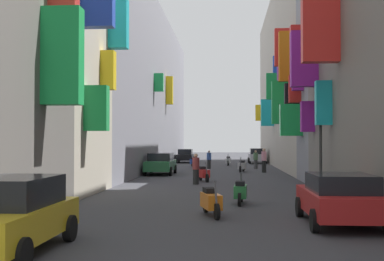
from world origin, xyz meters
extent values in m
plane|color=#38383D|center=(0.00, 30.00, 0.00)|extent=(140.00, 140.00, 0.00)
cube|color=green|center=(-4.39, 11.50, 4.96)|extent=(1.22, 0.59, 3.05)
cube|color=#BCB29E|center=(-8.00, 17.56, 6.70)|extent=(6.00, 5.95, 13.41)
cube|color=green|center=(-4.53, 15.96, 3.64)|extent=(0.94, 0.52, 1.83)
cube|color=#19B2BF|center=(-4.55, 19.91, 8.03)|extent=(0.91, 0.62, 2.42)
cube|color=yellow|center=(-4.69, 18.49, 5.55)|extent=(0.62, 0.57, 1.77)
cube|color=gray|center=(-8.00, 40.26, 7.04)|extent=(6.00, 39.47, 14.08)
cube|color=green|center=(-4.63, 34.28, 6.92)|extent=(0.74, 0.44, 1.43)
cube|color=yellow|center=(-4.68, 41.64, 7.08)|extent=(0.64, 0.53, 2.62)
cube|color=red|center=(4.42, 20.80, 6.49)|extent=(1.15, 0.50, 3.02)
cube|color=#19B2BF|center=(4.68, 16.91, 3.87)|extent=(0.64, 0.43, 1.82)
cube|color=purple|center=(4.68, 20.87, 3.52)|extent=(0.64, 0.54, 1.50)
cube|color=purple|center=(4.37, 19.90, 6.20)|extent=(1.26, 0.62, 2.63)
cube|color=red|center=(4.30, 15.47, 6.88)|extent=(1.40, 0.55, 3.15)
cube|color=gray|center=(8.00, 24.82, 6.77)|extent=(6.00, 4.40, 13.53)
cube|color=orange|center=(4.43, 26.16, 7.42)|extent=(1.15, 0.55, 3.00)
cube|color=black|center=(4.58, 25.98, 4.56)|extent=(0.84, 0.51, 2.40)
cube|color=red|center=(4.66, 25.23, 5.35)|extent=(0.68, 0.43, 1.60)
cube|color=green|center=(4.37, 24.72, 3.52)|extent=(1.26, 0.55, 1.81)
cube|color=purple|center=(4.69, 24.18, 6.64)|extent=(0.63, 0.45, 2.96)
cube|color=#B2A899|center=(8.00, 33.45, 8.84)|extent=(6.00, 12.86, 17.68)
cube|color=red|center=(4.42, 28.78, 8.48)|extent=(1.15, 0.49, 2.46)
cube|color=green|center=(4.38, 29.93, 4.95)|extent=(1.25, 0.62, 2.92)
cube|color=purple|center=(4.62, 31.00, 7.61)|extent=(0.76, 0.53, 2.52)
cube|color=blue|center=(4.60, 33.83, 7.94)|extent=(0.79, 0.50, 1.72)
cube|color=green|center=(4.34, 33.59, 6.47)|extent=(1.32, 0.40, 1.98)
cube|color=#B2A899|center=(8.00, 49.94, 8.18)|extent=(6.00, 20.13, 16.36)
cube|color=yellow|center=(4.57, 56.21, 5.80)|extent=(0.86, 0.48, 1.95)
cube|color=#19B2BF|center=(4.41, 41.84, 4.97)|extent=(1.17, 0.54, 2.46)
cube|color=gold|center=(-3.70, 6.41, 0.63)|extent=(1.69, 3.92, 0.65)
cube|color=black|center=(-3.70, 6.60, 1.25)|extent=(1.49, 2.19, 0.60)
cylinder|color=black|center=(-2.86, 5.11, 0.30)|extent=(0.18, 0.60, 0.60)
cylinder|color=black|center=(-2.86, 7.70, 0.30)|extent=(0.18, 0.60, 0.60)
cube|color=#236638|center=(-3.92, 30.24, 0.63)|extent=(1.74, 4.32, 0.67)
cube|color=black|center=(-3.92, 30.46, 1.23)|extent=(1.53, 2.42, 0.52)
cylinder|color=black|center=(-3.04, 28.82, 0.30)|extent=(0.18, 0.60, 0.60)
cylinder|color=black|center=(-4.79, 28.82, 0.30)|extent=(0.18, 0.60, 0.60)
cylinder|color=black|center=(-3.04, 31.67, 0.30)|extent=(0.18, 0.60, 0.60)
cylinder|color=black|center=(-4.79, 31.67, 0.30)|extent=(0.18, 0.60, 0.60)
cube|color=#B21E1E|center=(3.85, 10.48, 0.61)|extent=(1.81, 3.95, 0.62)
cube|color=black|center=(3.85, 10.29, 1.16)|extent=(1.59, 2.21, 0.48)
cylinder|color=black|center=(2.94, 11.79, 0.30)|extent=(0.18, 0.60, 0.60)
cylinder|color=black|center=(4.75, 11.79, 0.30)|extent=(0.18, 0.60, 0.60)
cylinder|color=black|center=(2.94, 9.18, 0.30)|extent=(0.18, 0.60, 0.60)
cube|color=black|center=(-3.86, 49.30, 0.60)|extent=(1.66, 3.91, 0.60)
cube|color=black|center=(-3.86, 49.50, 1.18)|extent=(1.46, 2.19, 0.57)
cylinder|color=black|center=(-3.03, 48.01, 0.30)|extent=(0.18, 0.60, 0.60)
cylinder|color=black|center=(-4.69, 48.01, 0.30)|extent=(0.18, 0.60, 0.60)
cylinder|color=black|center=(-3.03, 50.59, 0.30)|extent=(0.18, 0.60, 0.60)
cylinder|color=black|center=(-4.69, 50.59, 0.30)|extent=(0.18, 0.60, 0.60)
cube|color=#B7B7BC|center=(3.86, 48.13, 0.65)|extent=(1.69, 3.91, 0.69)
cube|color=black|center=(3.86, 47.94, 1.28)|extent=(1.49, 2.19, 0.58)
cylinder|color=black|center=(3.02, 49.42, 0.30)|extent=(0.18, 0.60, 0.60)
cylinder|color=black|center=(4.71, 49.42, 0.30)|extent=(0.18, 0.60, 0.60)
cylinder|color=black|center=(3.02, 46.84, 0.30)|extent=(0.18, 0.60, 0.60)
cylinder|color=black|center=(4.71, 46.84, 0.30)|extent=(0.18, 0.60, 0.60)
cube|color=#ADADB2|center=(1.82, 33.36, 0.46)|extent=(0.65, 1.24, 0.45)
cube|color=black|center=(1.86, 33.58, 0.77)|extent=(0.42, 0.61, 0.16)
cylinder|color=#4C4C51|center=(1.71, 32.78, 0.79)|extent=(0.11, 0.28, 0.68)
cylinder|color=black|center=(1.68, 32.64, 0.24)|extent=(0.19, 0.49, 0.48)
cylinder|color=black|center=(1.95, 34.08, 0.24)|extent=(0.19, 0.49, 0.48)
cube|color=silver|center=(0.80, 43.40, 0.46)|extent=(0.48, 1.12, 0.45)
cube|color=black|center=(0.81, 43.61, 0.77)|extent=(0.34, 0.57, 0.16)
cylinder|color=#4C4C51|center=(0.78, 42.84, 0.79)|extent=(0.07, 0.28, 0.68)
cylinder|color=black|center=(0.78, 42.71, 0.24)|extent=(0.12, 0.48, 0.48)
cylinder|color=black|center=(0.83, 44.09, 0.24)|extent=(0.12, 0.48, 0.48)
cube|color=#287F3D|center=(1.23, 14.62, 0.46)|extent=(0.52, 1.09, 0.45)
cube|color=black|center=(1.21, 14.42, 0.77)|extent=(0.36, 0.58, 0.16)
cylinder|color=#4C4C51|center=(1.27, 15.15, 0.79)|extent=(0.08, 0.28, 0.68)
cylinder|color=black|center=(1.28, 15.28, 0.24)|extent=(0.14, 0.49, 0.48)
cylinder|color=black|center=(1.17, 13.96, 0.24)|extent=(0.14, 0.49, 0.48)
cube|color=orange|center=(0.25, 11.69, 0.46)|extent=(0.74, 1.29, 0.45)
cube|color=black|center=(0.19, 11.91, 0.77)|extent=(0.45, 0.62, 0.16)
cylinder|color=#4C4C51|center=(0.41, 11.10, 0.79)|extent=(0.13, 0.28, 0.68)
cylinder|color=black|center=(0.44, 10.96, 0.24)|extent=(0.22, 0.49, 0.48)
cylinder|color=black|center=(0.05, 12.42, 0.24)|extent=(0.22, 0.49, 0.48)
cube|color=red|center=(-0.62, 24.54, 0.46)|extent=(0.79, 1.28, 0.45)
cube|color=black|center=(-0.69, 24.75, 0.77)|extent=(0.48, 0.63, 0.16)
cylinder|color=#4C4C51|center=(-0.44, 23.97, 0.79)|extent=(0.14, 0.28, 0.68)
cylinder|color=black|center=(-0.39, 23.82, 0.24)|extent=(0.24, 0.49, 0.48)
cylinder|color=black|center=(-0.85, 25.26, 0.24)|extent=(0.24, 0.49, 0.48)
cube|color=#2D4CAD|center=(-2.47, 40.80, 0.46)|extent=(0.57, 1.11, 0.45)
cube|color=black|center=(-2.44, 40.60, 0.77)|extent=(0.39, 0.60, 0.16)
cylinder|color=#4C4C51|center=(-2.53, 41.32, 0.79)|extent=(0.09, 0.28, 0.68)
cylinder|color=black|center=(-2.55, 41.46, 0.24)|extent=(0.16, 0.49, 0.48)
cylinder|color=black|center=(-2.38, 40.13, 0.24)|extent=(0.16, 0.49, 0.48)
cylinder|color=#3F3F3F|center=(3.09, 37.67, 0.38)|extent=(0.42, 0.42, 0.76)
cylinder|color=#4C724C|center=(3.09, 37.67, 1.06)|extent=(0.50, 0.50, 0.60)
sphere|color=tan|center=(3.09, 37.67, 1.46)|extent=(0.20, 0.20, 0.20)
cylinder|color=#272727|center=(-0.82, 37.49, 0.37)|extent=(0.40, 0.40, 0.75)
cylinder|color=#335199|center=(-0.82, 37.49, 1.04)|extent=(0.48, 0.48, 0.59)
sphere|color=tan|center=(-0.82, 37.49, 1.44)|extent=(0.20, 0.20, 0.20)
cylinder|color=black|center=(3.43, 32.86, 0.44)|extent=(0.40, 0.40, 0.87)
cylinder|color=pink|center=(3.43, 32.86, 1.22)|extent=(0.48, 0.48, 0.69)
sphere|color=tan|center=(3.43, 32.86, 1.68)|extent=(0.24, 0.24, 0.24)
cylinder|color=black|center=(-0.94, 22.64, 0.40)|extent=(0.44, 0.44, 0.80)
cylinder|color=maroon|center=(-0.94, 22.64, 1.12)|extent=(0.52, 0.52, 0.64)
sphere|color=tan|center=(-0.94, 22.64, 1.55)|extent=(0.22, 0.22, 0.22)
cylinder|color=#2D2D2D|center=(4.59, 17.10, 1.99)|extent=(0.12, 0.12, 3.97)
cube|color=black|center=(4.59, 17.10, 4.35)|extent=(0.26, 0.26, 0.75)
sphere|color=red|center=(4.59, 16.96, 4.60)|extent=(0.14, 0.14, 0.14)
sphere|color=orange|center=(4.59, 16.96, 4.35)|extent=(0.14, 0.14, 0.14)
sphere|color=green|center=(4.59, 16.96, 4.10)|extent=(0.14, 0.14, 0.14)
camera|label=1|loc=(0.77, -3.22, 2.29)|focal=45.27mm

